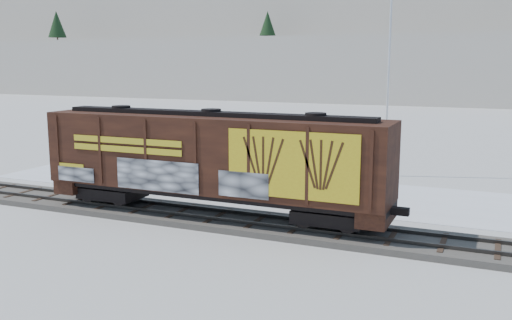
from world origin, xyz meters
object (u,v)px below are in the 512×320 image
at_px(car_white, 246,178).
at_px(car_dark, 340,185).
at_px(hopper_railcar, 212,157).
at_px(car_silver, 235,171).
at_px(flagpole, 389,102).

height_order(car_white, car_dark, car_white).
height_order(hopper_railcar, car_silver, hopper_railcar).
xyz_separation_m(flagpole, car_silver, (-8.23, -5.59, -4.12)).
xyz_separation_m(hopper_railcar, car_dark, (4.12, 7.20, -2.37)).
height_order(flagpole, car_silver, flagpole).
bearing_deg(flagpole, car_dark, -100.49).
xyz_separation_m(flagpole, car_white, (-6.56, -7.61, -4.09)).
relative_size(hopper_railcar, car_dark, 3.82).
bearing_deg(car_silver, car_dark, -121.72).
bearing_deg(car_white, car_silver, 43.76).
bearing_deg(car_silver, car_white, -162.42).
xyz_separation_m(hopper_railcar, flagpole, (5.38, 14.00, 1.80)).
bearing_deg(car_dark, hopper_railcar, 128.87).
bearing_deg(flagpole, car_silver, -145.83).
distance_m(hopper_railcar, flagpole, 15.11).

